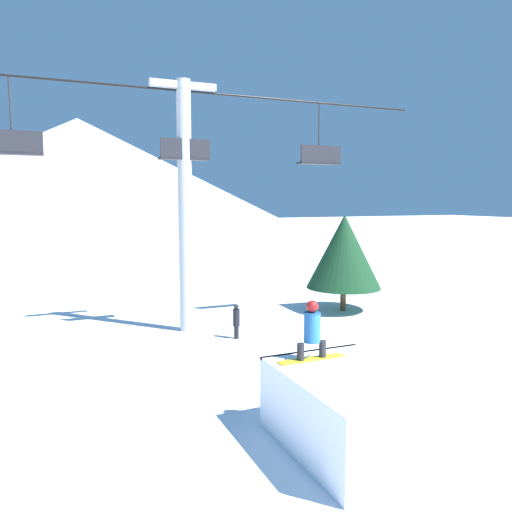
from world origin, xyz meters
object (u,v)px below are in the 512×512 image
at_px(snowboarder, 312,331).
at_px(distant_skier, 236,320).
at_px(snow_ramp, 351,411).
at_px(pine_tree_near, 344,251).

height_order(snowboarder, distant_skier, snowboarder).
bearing_deg(snow_ramp, pine_tree_near, 57.40).
bearing_deg(pine_tree_near, snow_ramp, -122.60).
distance_m(snow_ramp, pine_tree_near, 12.46).
distance_m(snow_ramp, snowboarder, 1.74).
height_order(snow_ramp, distant_skier, snow_ramp).
relative_size(pine_tree_near, distant_skier, 3.43).
relative_size(snow_ramp, pine_tree_near, 0.78).
xyz_separation_m(snowboarder, pine_tree_near, (6.93, 9.35, 0.48)).
relative_size(snowboarder, distant_skier, 1.23).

